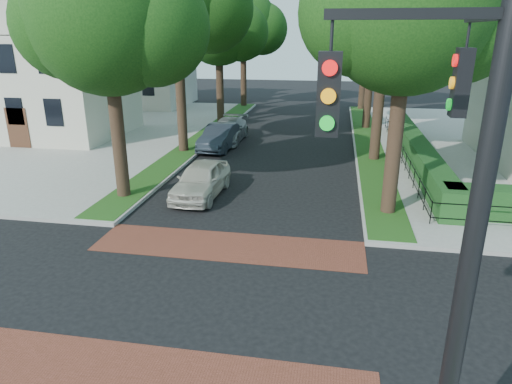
% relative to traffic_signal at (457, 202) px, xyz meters
% --- Properties ---
extents(ground, '(120.00, 120.00, 0.00)m').
position_rel_traffic_signal_xyz_m(ground, '(-4.89, 4.41, -4.71)').
color(ground, black).
rests_on(ground, ground).
extents(sidewalk_nw, '(30.00, 30.00, 0.15)m').
position_rel_traffic_signal_xyz_m(sidewalk_nw, '(-24.39, 23.41, -4.63)').
color(sidewalk_nw, gray).
rests_on(sidewalk_nw, ground).
extents(crosswalk_far, '(9.00, 2.20, 0.01)m').
position_rel_traffic_signal_xyz_m(crosswalk_far, '(-4.89, 7.61, -4.70)').
color(crosswalk_far, brown).
rests_on(crosswalk_far, ground).
extents(crosswalk_near, '(9.00, 2.20, 0.01)m').
position_rel_traffic_signal_xyz_m(crosswalk_near, '(-4.89, 1.21, -4.70)').
color(crosswalk_near, brown).
rests_on(crosswalk_near, ground).
extents(grass_strip_ne, '(1.60, 29.80, 0.02)m').
position_rel_traffic_signal_xyz_m(grass_strip_ne, '(0.51, 23.51, -4.55)').
color(grass_strip_ne, '#174513').
rests_on(grass_strip_ne, sidewalk_ne).
extents(grass_strip_nw, '(1.60, 29.80, 0.02)m').
position_rel_traffic_signal_xyz_m(grass_strip_nw, '(-10.29, 23.51, -4.55)').
color(grass_strip_nw, '#174513').
rests_on(grass_strip_nw, sidewalk_nw).
extents(tree_right_near, '(7.75, 6.67, 10.66)m').
position_rel_traffic_signal_xyz_m(tree_right_near, '(0.72, 11.65, 2.92)').
color(tree_right_near, black).
rests_on(tree_right_near, sidewalk_ne).
extents(tree_right_mid, '(8.25, 7.09, 11.22)m').
position_rel_traffic_signal_xyz_m(tree_right_mid, '(0.72, 19.66, 3.28)').
color(tree_right_mid, black).
rests_on(tree_right_mid, sidewalk_ne).
extents(tree_right_far, '(7.25, 6.23, 9.74)m').
position_rel_traffic_signal_xyz_m(tree_right_far, '(0.71, 28.64, 2.20)').
color(tree_right_far, black).
rests_on(tree_right_far, sidewalk_ne).
extents(tree_right_back, '(7.50, 6.45, 10.20)m').
position_rel_traffic_signal_xyz_m(tree_right_back, '(0.72, 37.64, 2.56)').
color(tree_right_back, black).
rests_on(tree_right_back, sidewalk_ne).
extents(tree_left_near, '(7.50, 6.45, 10.20)m').
position_rel_traffic_signal_xyz_m(tree_left_near, '(-10.28, 11.64, 2.56)').
color(tree_left_near, black).
rests_on(tree_left_near, sidewalk_nw).
extents(tree_left_mid, '(8.00, 6.88, 11.48)m').
position_rel_traffic_signal_xyz_m(tree_left_mid, '(-10.28, 19.66, 3.64)').
color(tree_left_mid, black).
rests_on(tree_left_mid, sidewalk_nw).
extents(tree_left_far, '(7.00, 6.02, 9.86)m').
position_rel_traffic_signal_xyz_m(tree_left_far, '(-10.29, 28.63, 2.41)').
color(tree_left_far, black).
rests_on(tree_left_far, sidewalk_nw).
extents(tree_left_back, '(7.75, 6.66, 10.44)m').
position_rel_traffic_signal_xyz_m(tree_left_back, '(-10.28, 37.65, 2.70)').
color(tree_left_back, black).
rests_on(tree_left_back, sidewalk_nw).
extents(hedge_main_road, '(1.00, 18.00, 1.20)m').
position_rel_traffic_signal_xyz_m(hedge_main_road, '(2.81, 19.41, -3.96)').
color(hedge_main_road, '#143A18').
rests_on(hedge_main_road, sidewalk_ne).
extents(fence_main_road, '(0.06, 18.00, 0.90)m').
position_rel_traffic_signal_xyz_m(fence_main_road, '(2.01, 19.41, -4.11)').
color(fence_main_road, black).
rests_on(fence_main_road, sidewalk_ne).
extents(house_left_near, '(10.00, 9.00, 10.14)m').
position_rel_traffic_signal_xyz_m(house_left_near, '(-20.38, 22.41, 0.33)').
color(house_left_near, beige).
rests_on(house_left_near, sidewalk_nw).
extents(house_left_far, '(10.00, 9.00, 10.14)m').
position_rel_traffic_signal_xyz_m(house_left_far, '(-20.38, 36.41, 0.33)').
color(house_left_far, beige).
rests_on(house_left_far, sidewalk_nw).
extents(traffic_signal, '(2.17, 2.00, 8.00)m').
position_rel_traffic_signal_xyz_m(traffic_signal, '(0.00, 0.00, 0.00)').
color(traffic_signal, black).
rests_on(traffic_signal, sidewalk_se).
extents(parked_car_front, '(1.92, 4.46, 1.50)m').
position_rel_traffic_signal_xyz_m(parked_car_front, '(-7.19, 12.30, -3.96)').
color(parked_car_front, beige).
rests_on(parked_car_front, ground).
extents(parked_car_middle, '(1.87, 4.63, 1.50)m').
position_rel_traffic_signal_xyz_m(parked_car_middle, '(-8.49, 20.71, -3.96)').
color(parked_car_middle, '#222933').
rests_on(parked_car_middle, ground).
extents(parked_car_rear, '(2.04, 5.00, 1.45)m').
position_rel_traffic_signal_xyz_m(parked_car_rear, '(-8.49, 22.87, -3.98)').
color(parked_car_rear, gray).
rests_on(parked_car_rear, ground).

